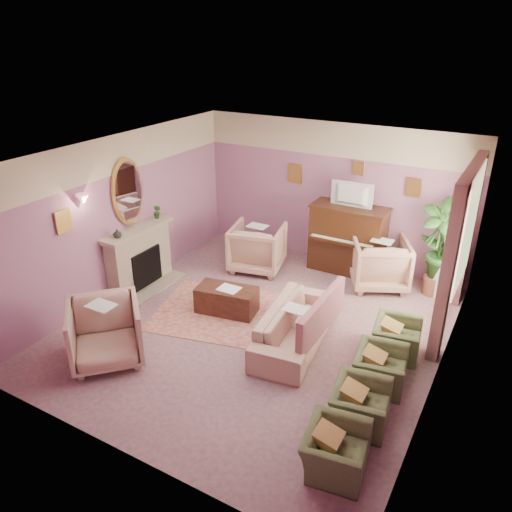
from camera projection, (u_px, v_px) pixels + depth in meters
The scene contains 48 objects.
floor at pixel (257, 327), 8.03m from camera, with size 5.50×6.00×0.01m, color #8A6068.
ceiling at pixel (257, 155), 6.85m from camera, with size 5.50×6.00×0.01m, color silver.
wall_back at pixel (332, 194), 9.81m from camera, with size 5.50×0.02×2.80m, color slate.
wall_front at pixel (113, 352), 5.07m from camera, with size 5.50×0.02×2.80m, color slate.
wall_left at pixel (120, 217), 8.67m from camera, with size 0.02×6.00×2.80m, color slate.
wall_right at pixel (449, 292), 6.21m from camera, with size 0.02×6.00×2.80m, color slate.
picture_rail_band at pixel (335, 140), 9.35m from camera, with size 5.50×0.01×0.65m, color beige.
stripe_panel at pixel (461, 274), 7.38m from camera, with size 0.01×3.00×2.15m, color #9DB18E.
fireplace_surround at pixel (139, 258), 9.11m from camera, with size 0.30×1.40×1.10m, color tan.
fireplace_inset at pixel (144, 267), 9.13m from camera, with size 0.18×0.72×0.68m, color black.
fire_ember at pixel (147, 276), 9.19m from camera, with size 0.06×0.54×0.10m, color #FF610F.
mantel_shelf at pixel (137, 230), 8.86m from camera, with size 0.40×1.55×0.07m, color tan.
hearth at pixel (150, 287), 9.25m from camera, with size 0.55×1.50×0.02m, color tan.
mirror_frame at pixel (127, 192), 8.64m from camera, with size 0.04×0.72×1.20m, color gold.
mirror_glass at pixel (128, 192), 8.63m from camera, with size 0.01×0.60×1.06m, color silver.
sconce_shade at pixel (83, 199), 7.70m from camera, with size 0.20×0.20×0.16m, color #FFA493.
piano at pixel (348, 240), 9.65m from camera, with size 1.40×0.60×1.30m, color #391D0F.
piano_keyshelf at pixel (341, 243), 9.35m from camera, with size 1.30×0.12×0.06m, color #391D0F.
piano_keys at pixel (341, 241), 9.33m from camera, with size 1.20×0.08×0.02m, color white.
piano_top at pixel (350, 207), 9.37m from camera, with size 1.45×0.65×0.04m, color #391D0F.
television at pixel (351, 193), 9.21m from camera, with size 0.80×0.12×0.48m, color black.
print_back_left at pixel (295, 174), 10.00m from camera, with size 0.30×0.03×0.38m, color gold.
print_back_right at pixel (414, 188), 8.93m from camera, with size 0.26×0.03×0.34m, color gold.
print_back_mid at pixel (358, 168), 9.31m from camera, with size 0.22×0.03×0.26m, color gold.
print_left_wall at pixel (63, 221), 7.57m from camera, with size 0.03×0.28×0.36m, color gold.
window_blind at pixel (469, 229), 7.34m from camera, with size 0.03×1.40×1.80m, color beige.
curtain_left at pixel (447, 277), 6.81m from camera, with size 0.16×0.34×2.60m, color #9D5761.
curtain_right at pixel (468, 233), 8.27m from camera, with size 0.16×0.34×2.60m, color #9D5761.
pelmet at pixel (474, 171), 7.01m from camera, with size 0.16×2.20×0.16m, color #9D5761.
mantel_plant at pixel (157, 212), 9.22m from camera, with size 0.16×0.16×0.28m, color #224C1B.
mantel_vase at pixel (117, 233), 8.42m from camera, with size 0.16×0.16×0.16m, color beige.
area_rug at pixel (231, 314), 8.40m from camera, with size 2.50×1.80×0.01m, color #B56A5E.
coffee_table at pixel (227, 300), 8.38m from camera, with size 1.00×0.50×0.45m, color #3D1F14.
table_paper at pixel (229, 289), 8.27m from camera, with size 0.35×0.28×0.01m, color white.
sofa at pixel (296, 319), 7.49m from camera, with size 0.69×2.06×0.83m, color tan.
sofa_throw at pixel (322, 315), 7.23m from camera, with size 0.10×1.56×0.57m, color #9D5761.
floral_armchair_left at pixel (257, 245), 9.77m from camera, with size 0.98×0.98×1.02m, color tan.
floral_armchair_right at pixel (380, 261), 9.12m from camera, with size 0.98×0.98×1.02m, color tan.
floral_armchair_front at pixel (105, 330), 7.05m from camera, with size 0.98×0.98×1.02m, color tan.
olive_chair_a at pixel (336, 445), 5.35m from camera, with size 0.54×0.76×0.66m, color #535E36.
olive_chair_b at pixel (361, 399), 6.00m from camera, with size 0.54×0.76×0.66m, color #535E36.
olive_chair_c at pixel (381, 363), 6.65m from camera, with size 0.54×0.76×0.66m, color #535E36.
olive_chair_d at pixel (397, 333), 7.30m from camera, with size 0.54×0.76×0.66m, color #535E36.
side_table at pixel (443, 276), 8.92m from camera, with size 0.52×0.52×0.70m, color white.
side_plant_big at pixel (448, 249), 8.70m from camera, with size 0.30×0.30×0.34m, color #224C1B.
side_plant_small at pixel (454, 254), 8.58m from camera, with size 0.16×0.16×0.28m, color #224C1B.
palm_pot at pixel (432, 285), 8.99m from camera, with size 0.34×0.34×0.34m, color brown.
palm_plant at pixel (440, 239), 8.62m from camera, with size 0.76×0.76×1.44m, color #224C1B.
Camera 1 is at (3.33, -5.93, 4.42)m, focal length 35.00 mm.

